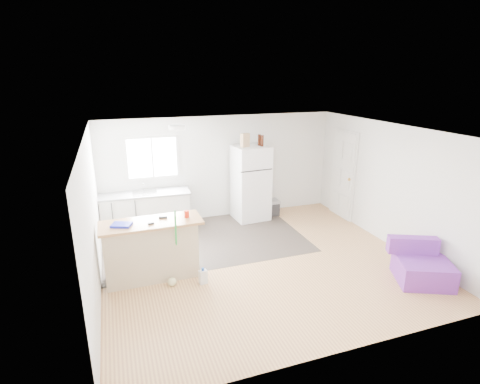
# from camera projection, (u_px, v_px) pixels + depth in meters

# --- Properties ---
(room) EXTENTS (5.51, 5.01, 2.41)m
(room) POSITION_uv_depth(u_px,v_px,m) (261.00, 200.00, 6.50)
(room) COLOR #A86F46
(room) RESTS_ON ground
(vinyl_zone) EXTENTS (4.05, 2.50, 0.00)m
(vinyl_zone) POSITION_uv_depth(u_px,v_px,m) (205.00, 240.00, 7.76)
(vinyl_zone) COLOR #322B25
(vinyl_zone) RESTS_ON floor
(window) EXTENTS (1.18, 0.06, 0.98)m
(window) POSITION_uv_depth(u_px,v_px,m) (152.00, 158.00, 8.15)
(window) COLOR white
(window) RESTS_ON back_wall
(interior_door) EXTENTS (0.11, 0.92, 2.10)m
(interior_door) POSITION_uv_depth(u_px,v_px,m) (343.00, 175.00, 8.81)
(interior_door) COLOR white
(interior_door) RESTS_ON right_wall
(ceiling_fixture) EXTENTS (0.30, 0.30, 0.07)m
(ceiling_fixture) POSITION_uv_depth(u_px,v_px,m) (177.00, 127.00, 6.86)
(ceiling_fixture) COLOR white
(ceiling_fixture) RESTS_ON ceiling
(kitchen_cabinets) EXTENTS (1.94, 0.70, 1.12)m
(kitchen_cabinets) POSITION_uv_depth(u_px,v_px,m) (146.00, 211.00, 8.16)
(kitchen_cabinets) COLOR white
(kitchen_cabinets) RESTS_ON floor
(peninsula) EXTENTS (1.64, 0.64, 1.01)m
(peninsula) POSITION_uv_depth(u_px,v_px,m) (151.00, 250.00, 6.21)
(peninsula) COLOR tan
(peninsula) RESTS_ON floor
(refrigerator) EXTENTS (0.82, 0.78, 1.74)m
(refrigerator) POSITION_uv_depth(u_px,v_px,m) (251.00, 183.00, 8.71)
(refrigerator) COLOR white
(refrigerator) RESTS_ON floor
(cooler) EXTENTS (0.49, 0.33, 0.37)m
(cooler) POSITION_uv_depth(u_px,v_px,m) (269.00, 208.00, 9.09)
(cooler) COLOR #2C2D2F
(cooler) RESTS_ON floor
(purple_seat) EXTENTS (1.06, 1.07, 0.67)m
(purple_seat) POSITION_uv_depth(u_px,v_px,m) (421.00, 267.00, 6.20)
(purple_seat) COLOR purple
(purple_seat) RESTS_ON floor
(cleaner_jug) EXTENTS (0.14, 0.11, 0.28)m
(cleaner_jug) POSITION_uv_depth(u_px,v_px,m) (203.00, 277.00, 6.13)
(cleaner_jug) COLOR silver
(cleaner_jug) RESTS_ON floor
(mop) EXTENTS (0.23, 0.37, 1.31)m
(mop) POSITION_uv_depth(u_px,v_px,m) (173.00, 271.00, 6.08)
(mop) COLOR green
(mop) RESTS_ON floor
(red_cup) EXTENTS (0.09, 0.09, 0.12)m
(red_cup) POSITION_uv_depth(u_px,v_px,m) (187.00, 214.00, 6.23)
(red_cup) COLOR red
(red_cup) RESTS_ON peninsula
(blue_tray) EXTENTS (0.36, 0.31, 0.04)m
(blue_tray) POSITION_uv_depth(u_px,v_px,m) (122.00, 225.00, 5.89)
(blue_tray) COLOR #141CBB
(blue_tray) RESTS_ON peninsula
(tool_a) EXTENTS (0.15, 0.07, 0.03)m
(tool_a) POSITION_uv_depth(u_px,v_px,m) (163.00, 217.00, 6.21)
(tool_a) COLOR black
(tool_a) RESTS_ON peninsula
(tool_b) EXTENTS (0.10, 0.04, 0.03)m
(tool_b) POSITION_uv_depth(u_px,v_px,m) (151.00, 223.00, 5.96)
(tool_b) COLOR black
(tool_b) RESTS_ON peninsula
(cardboard_box) EXTENTS (0.22, 0.17, 0.30)m
(cardboard_box) POSITION_uv_depth(u_px,v_px,m) (245.00, 140.00, 8.29)
(cardboard_box) COLOR tan
(cardboard_box) RESTS_ON refrigerator
(bottle_left) EXTENTS (0.08, 0.08, 0.25)m
(bottle_left) POSITION_uv_depth(u_px,v_px,m) (262.00, 141.00, 8.38)
(bottle_left) COLOR #3B170A
(bottle_left) RESTS_ON refrigerator
(bottle_right) EXTENTS (0.09, 0.09, 0.25)m
(bottle_right) POSITION_uv_depth(u_px,v_px,m) (259.00, 140.00, 8.48)
(bottle_right) COLOR #3B170A
(bottle_right) RESTS_ON refrigerator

